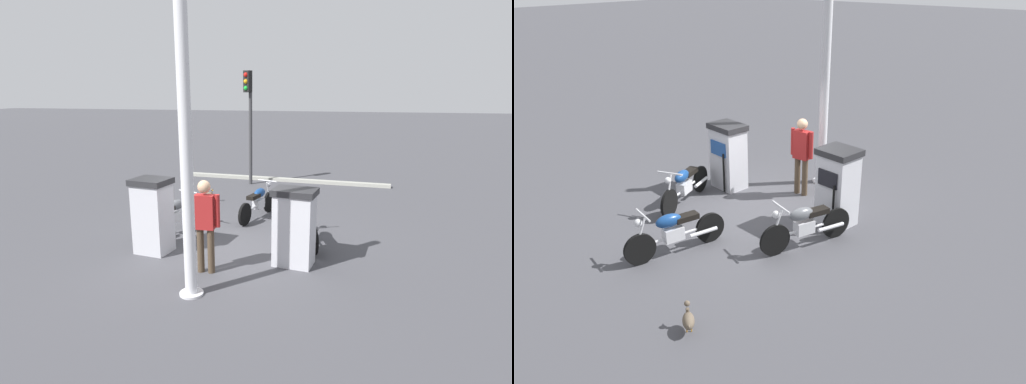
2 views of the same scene
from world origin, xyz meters
TOP-DOWN VIEW (x-y plane):
  - ground_plane at (0.00, 0.00)m, footprint 120.00×120.00m
  - fuel_pump_near at (-0.58, -1.47)m, footprint 0.72×0.88m
  - fuel_pump_far at (-0.58, 1.47)m, footprint 0.76×0.81m
  - motorcycle_near_pump at (0.71, -1.54)m, footprint 1.90×0.84m
  - motorcycle_far_pump at (0.58, 1.54)m, footprint 1.83×0.86m
  - motorcycle_extra at (2.24, -0.12)m, footprint 1.91×0.76m
  - attendant_person at (-1.30, 0.07)m, footprint 0.24×0.57m
  - wandering_duck at (3.58, 1.70)m, footprint 0.35×0.38m
  - roadside_traffic_light at (6.16, 1.10)m, footprint 0.40×0.30m
  - canopy_support_pole at (-2.20, 0.01)m, footprint 0.40×0.40m
  - road_edge_kerb at (6.95, 0.00)m, footprint 0.72×7.67m

SIDE VIEW (x-z plane):
  - ground_plane at x=0.00m, z-range 0.00..0.00m
  - road_edge_kerb at x=6.95m, z-range 0.00..0.12m
  - wandering_duck at x=3.58m, z-range -0.01..0.41m
  - motorcycle_extra at x=2.24m, z-range -0.02..0.91m
  - motorcycle_near_pump at x=0.71m, z-range -0.01..0.93m
  - motorcycle_far_pump at x=0.58m, z-range 0.00..0.94m
  - fuel_pump_near at x=-0.58m, z-range 0.01..1.52m
  - fuel_pump_far at x=-0.58m, z-range 0.01..1.58m
  - attendant_person at x=-1.30m, z-range 0.14..1.89m
  - canopy_support_pole at x=-2.20m, z-range -0.08..4.53m
  - roadside_traffic_light at x=6.16m, z-range 0.71..4.66m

